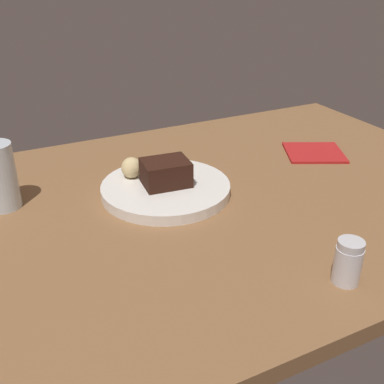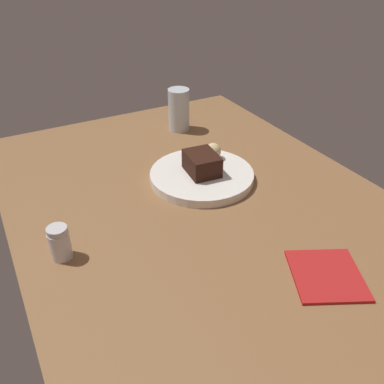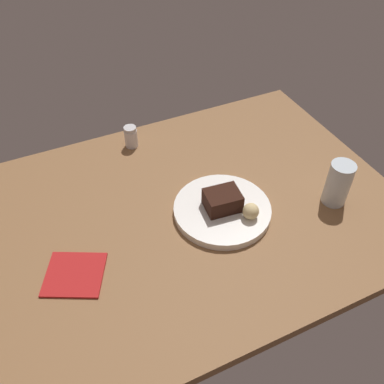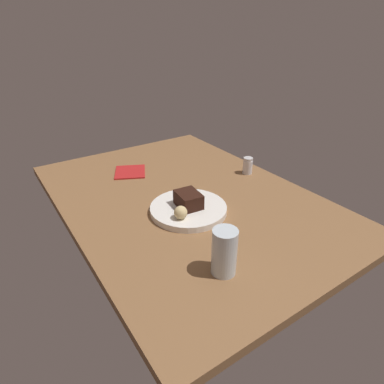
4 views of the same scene
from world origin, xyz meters
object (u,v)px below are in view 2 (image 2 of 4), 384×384
chocolate_cake_slice (202,163)px  bread_roll (213,151)px  folded_napkin (327,275)px  dessert_plate (202,176)px  water_glass (179,110)px  salt_shaker (60,243)px

chocolate_cake_slice → bread_roll: 7.99cm
bread_roll → folded_napkin: bearing=-3.8°
dessert_plate → bread_roll: bearing=128.5°
water_glass → folded_napkin: 71.68cm
bread_roll → water_glass: 25.50cm
bread_roll → dessert_plate: bearing=-51.5°
dessert_plate → chocolate_cake_slice: size_ratio=2.86×
bread_roll → folded_napkin: 46.19cm
chocolate_cake_slice → salt_shaker: chocolate_cake_slice is taller
salt_shaker → dessert_plate: bearing=107.9°
dessert_plate → chocolate_cake_slice: 3.62cm
dessert_plate → water_glass: bearing=163.5°
salt_shaker → folded_napkin: 50.45cm
bread_roll → water_glass: water_glass is taller
bread_roll → salt_shaker: size_ratio=0.61×
salt_shaker → folded_napkin: size_ratio=0.52×
bread_roll → water_glass: bearing=173.7°
dessert_plate → salt_shaker: size_ratio=3.70×
folded_napkin → dessert_plate: bearing=-175.7°
dessert_plate → folded_napkin: (41.01, 3.11, -0.78)cm
chocolate_cake_slice → dessert_plate: bearing=139.8°
dessert_plate → chocolate_cake_slice: bearing=-40.2°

